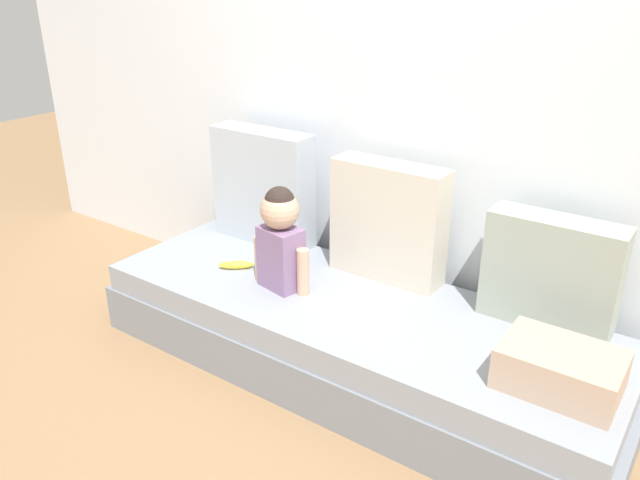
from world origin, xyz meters
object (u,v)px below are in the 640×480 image
at_px(couch, 350,336).
at_px(folded_blanket, 560,369).
at_px(throw_pillow_center, 388,222).
at_px(banana, 236,265).
at_px(throw_pillow_right, 551,273).
at_px(toddler, 280,235).
at_px(throw_pillow_left, 263,187).

xyz_separation_m(couch, folded_blanket, (0.92, -0.10, 0.25)).
xyz_separation_m(throw_pillow_center, banana, (-0.63, -0.35, -0.25)).
bearing_deg(throw_pillow_right, throw_pillow_center, 180.00).
height_order(toddler, folded_blanket, toddler).
height_order(throw_pillow_left, throw_pillow_center, throw_pillow_left).
bearing_deg(throw_pillow_center, toddler, -132.18).
relative_size(throw_pillow_center, banana, 3.23).
height_order(throw_pillow_center, toddler, throw_pillow_center).
distance_m(throw_pillow_center, banana, 0.76).
relative_size(toddler, folded_blanket, 1.20).
distance_m(couch, throw_pillow_left, 0.93).
relative_size(throw_pillow_center, throw_pillow_right, 1.05).
height_order(throw_pillow_left, banana, throw_pillow_left).
height_order(couch, banana, banana).
bearing_deg(throw_pillow_left, throw_pillow_right, 0.00).
relative_size(couch, throw_pillow_center, 4.36).
xyz_separation_m(couch, throw_pillow_center, (0.00, 0.30, 0.45)).
height_order(throw_pillow_center, banana, throw_pillow_center).
relative_size(throw_pillow_left, folded_blanket, 1.48).
xyz_separation_m(couch, toddler, (-0.33, -0.07, 0.43)).
bearing_deg(banana, throw_pillow_left, 107.82).
bearing_deg(banana, folded_blanket, -1.84).
relative_size(couch, toddler, 4.98).
xyz_separation_m(throw_pillow_center, toddler, (-0.33, -0.37, -0.02)).
xyz_separation_m(banana, folded_blanket, (1.54, -0.05, 0.06)).
bearing_deg(couch, throw_pillow_right, 22.23).
bearing_deg(toddler, throw_pillow_center, 47.82).
bearing_deg(throw_pillow_left, toddler, -42.22).
distance_m(throw_pillow_left, banana, 0.46).
bearing_deg(couch, toddler, -168.80).
bearing_deg(banana, throw_pillow_right, 14.50).
distance_m(throw_pillow_center, folded_blanket, 1.02).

